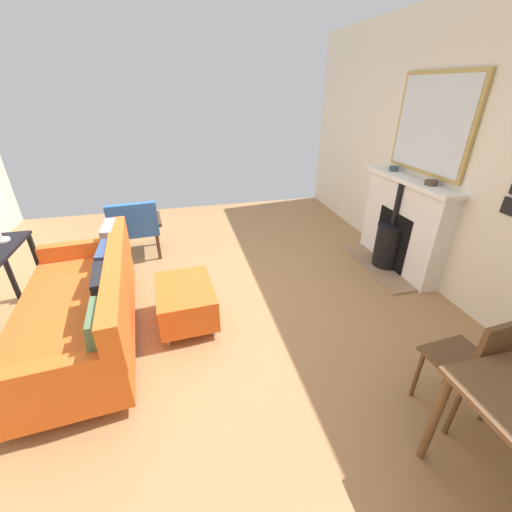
{
  "coord_description": "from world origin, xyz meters",
  "views": [
    {
      "loc": [
        0.01,
        2.95,
        2.1
      ],
      "look_at": [
        -0.65,
        0.2,
        0.6
      ],
      "focal_mm": 22.75,
      "sensor_mm": 36.0,
      "label": 1
    }
  ],
  "objects_px": {
    "ottoman": "(186,301)",
    "dining_chair_near_fireplace": "(477,362)",
    "fireplace": "(399,229)",
    "mantel_bowl_far": "(431,182)",
    "armchair_accent": "(135,225)",
    "sofa": "(85,307)",
    "mantel_bowl_near": "(394,168)"
  },
  "relations": [
    {
      "from": "dining_chair_near_fireplace",
      "to": "mantel_bowl_near",
      "type": "bearing_deg",
      "value": -110.35
    },
    {
      "from": "ottoman",
      "to": "dining_chair_near_fireplace",
      "type": "bearing_deg",
      "value": 139.56
    },
    {
      "from": "dining_chair_near_fireplace",
      "to": "sofa",
      "type": "bearing_deg",
      "value": -29.1
    },
    {
      "from": "armchair_accent",
      "to": "sofa",
      "type": "bearing_deg",
      "value": 79.27
    },
    {
      "from": "fireplace",
      "to": "mantel_bowl_far",
      "type": "height_order",
      "value": "mantel_bowl_far"
    },
    {
      "from": "mantel_bowl_near",
      "to": "fireplace",
      "type": "bearing_deg",
      "value": 85.95
    },
    {
      "from": "sofa",
      "to": "armchair_accent",
      "type": "relative_size",
      "value": 2.49
    },
    {
      "from": "armchair_accent",
      "to": "mantel_bowl_far",
      "type": "bearing_deg",
      "value": 157.93
    },
    {
      "from": "mantel_bowl_near",
      "to": "armchair_accent",
      "type": "relative_size",
      "value": 0.14
    },
    {
      "from": "mantel_bowl_far",
      "to": "ottoman",
      "type": "relative_size",
      "value": 0.18
    },
    {
      "from": "sofa",
      "to": "armchair_accent",
      "type": "xyz_separation_m",
      "value": [
        -0.3,
        -1.6,
        0.12
      ]
    },
    {
      "from": "ottoman",
      "to": "mantel_bowl_near",
      "type": "bearing_deg",
      "value": -161.41
    },
    {
      "from": "mantel_bowl_near",
      "to": "armchair_accent",
      "type": "bearing_deg",
      "value": -11.27
    },
    {
      "from": "ottoman",
      "to": "armchair_accent",
      "type": "distance_m",
      "value": 1.67
    },
    {
      "from": "mantel_bowl_near",
      "to": "mantel_bowl_far",
      "type": "bearing_deg",
      "value": 90.0
    },
    {
      "from": "sofa",
      "to": "dining_chair_near_fireplace",
      "type": "bearing_deg",
      "value": 150.9
    },
    {
      "from": "mantel_bowl_near",
      "to": "armchair_accent",
      "type": "xyz_separation_m",
      "value": [
        3.25,
        -0.65,
        -0.71
      ]
    },
    {
      "from": "fireplace",
      "to": "sofa",
      "type": "distance_m",
      "value": 3.58
    },
    {
      "from": "mantel_bowl_far",
      "to": "dining_chair_near_fireplace",
      "type": "bearing_deg",
      "value": 62.86
    },
    {
      "from": "armchair_accent",
      "to": "dining_chair_near_fireplace",
      "type": "xyz_separation_m",
      "value": [
        -2.35,
        3.08,
        0.06
      ]
    },
    {
      "from": "mantel_bowl_far",
      "to": "ottoman",
      "type": "xyz_separation_m",
      "value": [
        2.69,
        0.23,
        -0.93
      ]
    },
    {
      "from": "fireplace",
      "to": "dining_chair_near_fireplace",
      "type": "relative_size",
      "value": 1.55
    },
    {
      "from": "mantel_bowl_far",
      "to": "armchair_accent",
      "type": "distance_m",
      "value": 3.58
    },
    {
      "from": "fireplace",
      "to": "ottoman",
      "type": "relative_size",
      "value": 1.87
    },
    {
      "from": "mantel_bowl_near",
      "to": "mantel_bowl_far",
      "type": "distance_m",
      "value": 0.67
    },
    {
      "from": "ottoman",
      "to": "armchair_accent",
      "type": "relative_size",
      "value": 0.92
    },
    {
      "from": "mantel_bowl_far",
      "to": "sofa",
      "type": "height_order",
      "value": "mantel_bowl_far"
    },
    {
      "from": "fireplace",
      "to": "ottoman",
      "type": "distance_m",
      "value": 2.73
    },
    {
      "from": "fireplace",
      "to": "sofa",
      "type": "bearing_deg",
      "value": 9.25
    },
    {
      "from": "mantel_bowl_far",
      "to": "ottoman",
      "type": "bearing_deg",
      "value": 4.94
    },
    {
      "from": "ottoman",
      "to": "dining_chair_near_fireplace",
      "type": "height_order",
      "value": "dining_chair_near_fireplace"
    },
    {
      "from": "ottoman",
      "to": "fireplace",
      "type": "bearing_deg",
      "value": -168.74
    }
  ]
}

